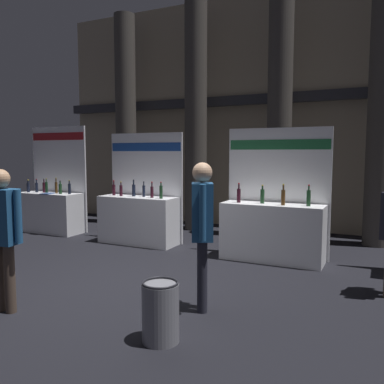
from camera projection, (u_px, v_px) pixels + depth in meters
ground_plane at (139, 282)px, 6.08m from camera, size 24.00×24.00×0.00m
hall_colonnade at (245, 114)px, 10.22m from camera, size 11.06×1.41×5.93m
exhibitor_booth_0 at (52, 207)px, 9.85m from camera, size 1.68×0.73×2.58m
exhibitor_booth_1 at (139, 215)px, 8.64m from camera, size 1.79×0.66×2.36m
exhibitor_booth_2 at (273, 227)px, 7.26m from camera, size 1.90×0.66×2.40m
trash_bin at (161, 312)px, 4.15m from camera, size 0.39×0.39×0.64m
visitor_0 at (202, 223)px, 4.90m from camera, size 0.37×0.45×1.83m
visitor_3 at (2, 227)px, 4.86m from camera, size 0.56×0.29×1.75m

